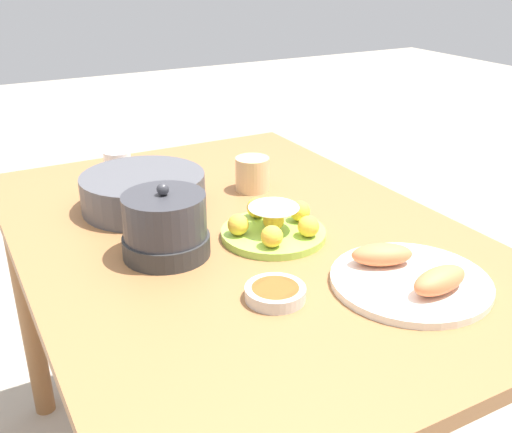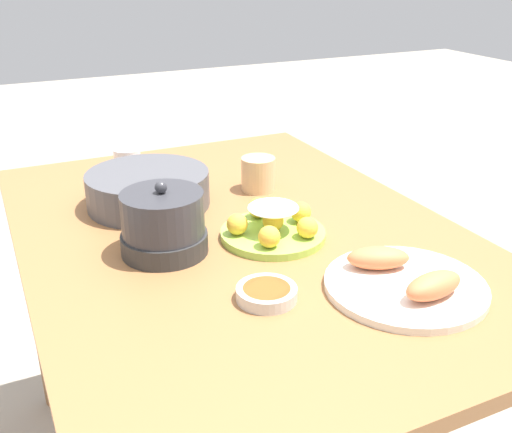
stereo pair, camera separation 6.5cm
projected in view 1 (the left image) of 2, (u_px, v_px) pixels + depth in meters
dining_table at (240, 275)px, 1.33m from camera, size 1.26×0.89×0.78m
cake_plate at (274, 226)px, 1.24m from camera, size 0.22×0.22×0.08m
serving_bowl at (143, 190)px, 1.38m from camera, size 0.29×0.29×0.08m
sauce_bowl at (275, 292)px, 1.03m from camera, size 0.11×0.11×0.02m
seafood_platter at (410, 277)px, 1.07m from camera, size 0.29×0.29×0.06m
cup_near at (252, 174)px, 1.49m from camera, size 0.08×0.08×0.08m
cup_far at (118, 162)px, 1.60m from camera, size 0.07×0.07×0.06m
warming_pot at (165, 226)px, 1.16m from camera, size 0.17×0.17×0.15m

